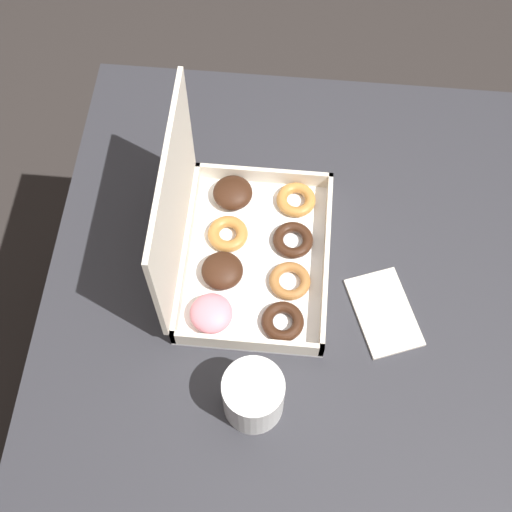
% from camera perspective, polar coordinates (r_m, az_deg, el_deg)
% --- Properties ---
extents(ground_plane, '(8.00, 8.00, 0.00)m').
position_cam_1_polar(ground_plane, '(1.91, 1.69, -12.32)').
color(ground_plane, '#2D2826').
extents(dining_table, '(0.93, 0.82, 0.75)m').
position_cam_1_polar(dining_table, '(1.31, 2.42, -5.14)').
color(dining_table, '#2D2D33').
rests_on(dining_table, ground_plane).
extents(donut_box, '(0.33, 0.25, 0.29)m').
position_cam_1_polar(donut_box, '(1.17, -1.90, 0.95)').
color(donut_box, white).
rests_on(donut_box, dining_table).
extents(coffee_mug, '(0.09, 0.09, 0.10)m').
position_cam_1_polar(coffee_mug, '(1.08, -0.21, -11.11)').
color(coffee_mug, white).
rests_on(coffee_mug, dining_table).
extents(paper_napkin, '(0.17, 0.14, 0.01)m').
position_cam_1_polar(paper_napkin, '(1.19, 10.20, -4.45)').
color(paper_napkin, silver).
rests_on(paper_napkin, dining_table).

